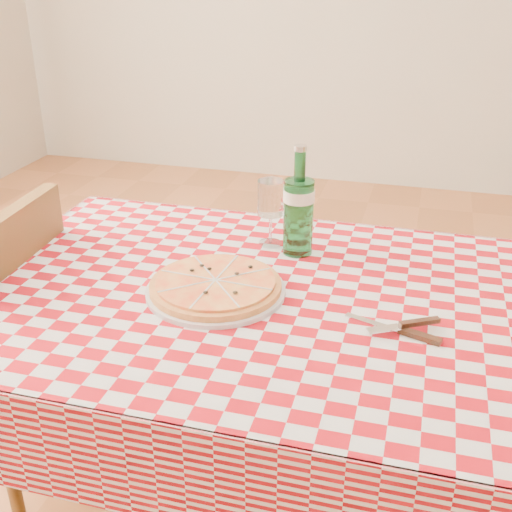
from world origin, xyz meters
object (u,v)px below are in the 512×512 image
Objects in this scene: dining_table at (257,332)px; wine_glass at (271,213)px; water_bottle at (299,201)px; pizza_plate at (216,285)px.

wine_glass is (-0.04, 0.26, 0.18)m from dining_table.
dining_table is 7.07× the size of wine_glass.
dining_table is 0.32m from wine_glass.
wine_glass is (-0.08, 0.03, -0.05)m from water_bottle.
water_bottle is at bearing 62.80° from pizza_plate.
dining_table is at bearing 14.01° from pizza_plate.
wine_glass is at bearing 158.64° from water_bottle.
water_bottle reaches higher than dining_table.
pizza_plate is (-0.09, -0.02, 0.12)m from dining_table.
dining_table is 0.15m from pizza_plate.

